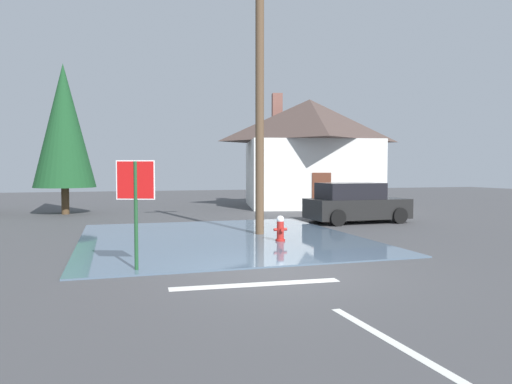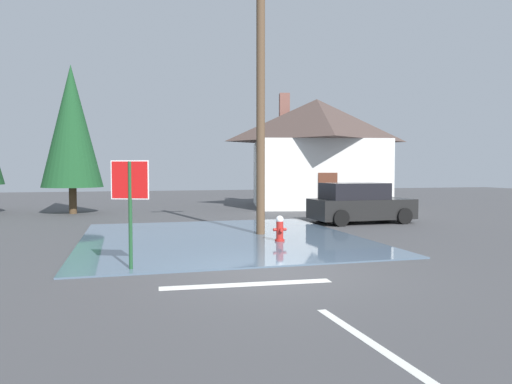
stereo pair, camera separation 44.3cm
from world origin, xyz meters
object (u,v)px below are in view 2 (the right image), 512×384
fire_hydrant (280,229)px  house (316,151)px  utility_pole (261,93)px  stop_sign_near (130,192)px  pine_tree_tall_left (72,126)px  parked_car (359,204)px

fire_hydrant → house: size_ratio=0.09×
utility_pole → house: utility_pole is taller
stop_sign_near → fire_hydrant: (4.26, 2.91, -1.29)m
stop_sign_near → pine_tree_tall_left: 14.79m
house → pine_tree_tall_left: pine_tree_tall_left is taller
house → parked_car: house is taller
utility_pole → parked_car: (4.84, 2.47, -3.85)m
stop_sign_near → pine_tree_tall_left: bearing=100.6°
stop_sign_near → fire_hydrant: bearing=34.3°
utility_pole → house: bearing=59.6°
house → parked_car: 9.05m
utility_pole → parked_car: utility_pole is taller
pine_tree_tall_left → house: bearing=5.5°
fire_hydrant → house: house is taller
stop_sign_near → fire_hydrant: stop_sign_near is taller
stop_sign_near → fire_hydrant: size_ratio=2.94×
stop_sign_near → fire_hydrant: 5.32m
parked_car → pine_tree_tall_left: (-11.67, 7.27, 3.49)m
parked_car → pine_tree_tall_left: pine_tree_tall_left is taller
fire_hydrant → stop_sign_near: bearing=-145.7°
stop_sign_near → house: house is taller
stop_sign_near → utility_pole: utility_pole is taller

